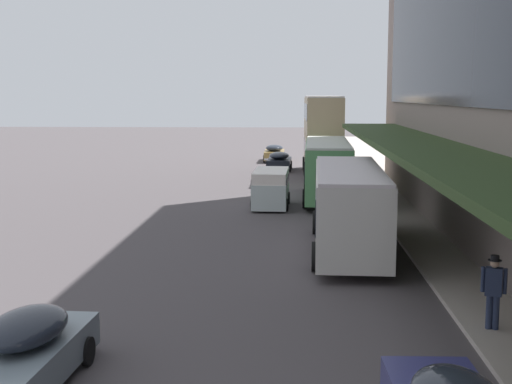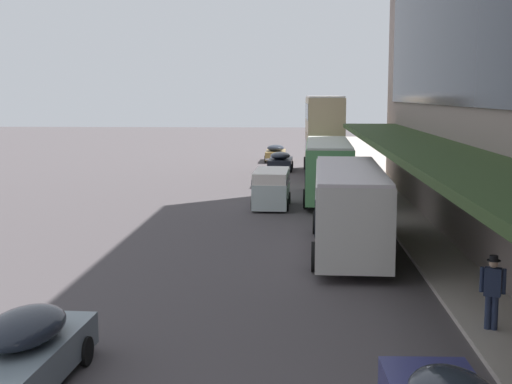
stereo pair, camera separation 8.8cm
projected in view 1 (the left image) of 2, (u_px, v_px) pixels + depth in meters
The scene contains 8 objects.
transit_bus_kerbside_front at pixel (322, 132), 52.51m from camera, with size 2.77×10.61×5.77m.
transit_bus_kerbside_rear at pixel (349, 204), 26.64m from camera, with size 2.94×10.06×3.19m.
transit_bus_kerbside_far at pixel (327, 166), 40.09m from camera, with size 2.87×10.57×3.28m.
sedan_oncoming_front at pixel (279, 161), 55.50m from camera, with size 1.99×4.48×1.47m.
sedan_trailing_mid at pixel (24, 353), 14.26m from camera, with size 1.98×4.85×1.56m.
sedan_oncoming_rear at pixel (274, 153), 63.18m from camera, with size 1.86×4.59×1.49m.
vw_van at pixel (271, 186), 37.52m from camera, with size 2.00×4.60×1.96m.
pedestrian_at_kerb at pixel (494, 288), 17.44m from camera, with size 0.59×0.36×1.86m.
Camera 1 is at (1.73, -8.57, 5.89)m, focal length 50.00 mm.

